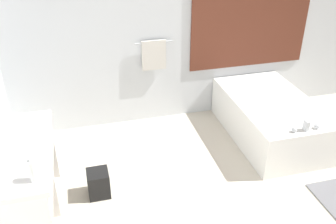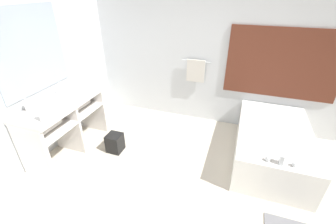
{
  "view_description": "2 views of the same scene",
  "coord_description": "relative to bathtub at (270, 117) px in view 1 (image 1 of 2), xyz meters",
  "views": [
    {
      "loc": [
        -1.3,
        -2.36,
        2.76
      ],
      "look_at": [
        -0.39,
        1.09,
        0.72
      ],
      "focal_mm": 40.0,
      "sensor_mm": 36.0,
      "label": 1
    },
    {
      "loc": [
        0.48,
        -1.62,
        2.31
      ],
      "look_at": [
        -0.43,
        1.02,
        0.72
      ],
      "focal_mm": 24.0,
      "sensor_mm": 36.0,
      "label": 2
    }
  ],
  "objects": [
    {
      "name": "waste_bin",
      "position": [
        -2.29,
        -0.58,
        -0.14
      ],
      "size": [
        0.23,
        0.23,
        0.29
      ],
      "color": "black",
      "rests_on": "ground_plane"
    },
    {
      "name": "water_bottle_1",
      "position": [
        -2.78,
        -1.27,
        0.66
      ],
      "size": [
        0.07,
        0.07,
        0.21
      ],
      "color": "silver",
      "rests_on": "vanity_counter"
    },
    {
      "name": "wall_back_with_blinds",
      "position": [
        -1.03,
        0.87,
        1.05
      ],
      "size": [
        7.4,
        0.13,
        2.7
      ],
      "color": "silver",
      "rests_on": "ground_plane"
    },
    {
      "name": "vanity_counter",
      "position": [
        -2.96,
        -0.77,
        0.32
      ],
      "size": [
        0.57,
        1.3,
        0.86
      ],
      "color": "white",
      "rests_on": "ground_plane"
    },
    {
      "name": "bathtub",
      "position": [
        0.0,
        0.0,
        0.0
      ],
      "size": [
        0.98,
        1.66,
        0.65
      ],
      "color": "white",
      "rests_on": "ground_plane"
    }
  ]
}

